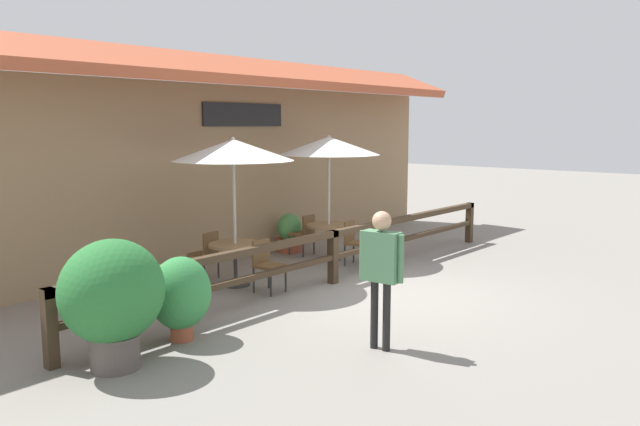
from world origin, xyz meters
name	(u,v)px	position (x,y,z in m)	size (l,w,h in m)	color
ground_plane	(382,294)	(0.00, 0.00, 0.00)	(60.00, 60.00, 0.00)	gray
building_facade	(218,156)	(0.00, 4.10, 2.17)	(14.28, 1.49, 4.23)	#997A56
patio_railing	(333,245)	(0.00, 1.05, 0.70)	(10.40, 0.14, 0.95)	#3D2D1E
patio_umbrella_near	(233,150)	(-1.21, 2.26, 2.37)	(2.08, 2.08, 2.59)	#B7B2A8
dining_table_near	(235,252)	(-1.21, 2.26, 0.60)	(0.92, 0.92, 0.75)	olive
chair_near_streetside	(267,263)	(-1.17, 1.54, 0.50)	(0.45, 0.45, 0.88)	brown
chair_near_wallside	(206,252)	(-1.28, 2.99, 0.50)	(0.48, 0.48, 0.88)	brown
patio_umbrella_middle	(329,146)	(1.44, 2.35, 2.37)	(2.08, 2.08, 2.59)	#B7B2A8
dining_table_middle	(329,231)	(1.44, 2.35, 0.60)	(0.92, 0.92, 0.75)	olive
chair_middle_streetside	(355,241)	(1.40, 1.63, 0.50)	(0.49, 0.49, 0.88)	brown
chair_middle_wallside	(304,232)	(1.47, 3.07, 0.50)	(0.45, 0.45, 0.88)	brown
potted_plant_entrance_palm	(112,296)	(-4.65, 0.48, 0.86)	(1.22, 1.09, 1.52)	#564C47
potted_plant_broad_leaf	(181,295)	(-3.57, 0.68, 0.61)	(0.82, 0.74, 1.11)	#9E4C33
potted_plant_small_flowering	(290,234)	(1.52, 3.55, 0.40)	(0.63, 0.63, 0.85)	#9E4C33
pedestrian	(381,261)	(-2.15, -1.48, 1.13)	(0.26, 0.61, 1.75)	black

